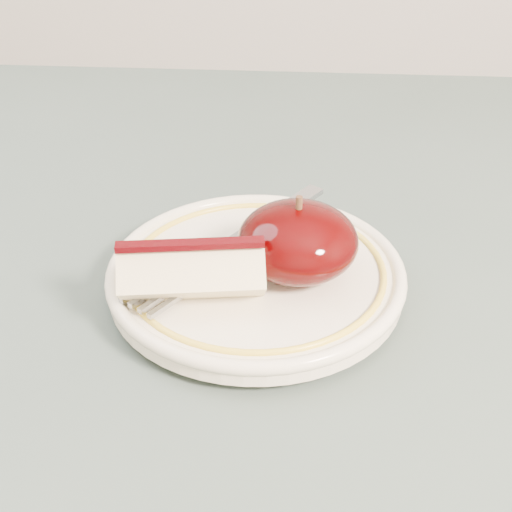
# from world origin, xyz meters

# --- Properties ---
(table) EXTENTS (0.90, 0.90, 0.75)m
(table) POSITION_xyz_m (0.00, 0.00, 0.66)
(table) COLOR brown
(table) RESTS_ON ground
(plate) EXTENTS (0.19, 0.19, 0.02)m
(plate) POSITION_xyz_m (-0.01, 0.03, 0.76)
(plate) COLOR beige
(plate) RESTS_ON table
(apple_half) EXTENTS (0.07, 0.07, 0.05)m
(apple_half) POSITION_xyz_m (0.01, 0.03, 0.79)
(apple_half) COLOR black
(apple_half) RESTS_ON plate
(apple_wedge) EXTENTS (0.09, 0.05, 0.04)m
(apple_wedge) POSITION_xyz_m (-0.05, -0.00, 0.79)
(apple_wedge) COLOR beige
(apple_wedge) RESTS_ON plate
(fork) EXTENTS (0.12, 0.16, 0.00)m
(fork) POSITION_xyz_m (-0.03, 0.05, 0.77)
(fork) COLOR gray
(fork) RESTS_ON plate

